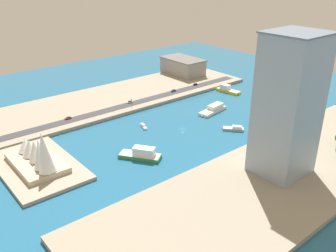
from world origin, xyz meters
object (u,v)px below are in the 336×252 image
object	(u,v)px
pickup_red	(68,118)
opera_landmark	(37,154)
suv_black	(195,84)
ferry_green_doubledeck	(141,154)
water_taxi_orange	(260,114)
traffic_light_waterfront	(132,102)
ferry_white_commuter	(213,109)
hatchback_blue	(173,91)
carpark_squat_concrete	(183,66)
sailboat_small_white	(143,126)
ferry_yellow_fast	(228,90)
van_white	(130,102)
yacht_sleek_gray	(234,129)
tower_tall_glass	(288,106)
tugboat_red	(297,108)

from	to	relation	value
pickup_red	opera_landmark	size ratio (longest dim) A/B	0.12
pickup_red	suv_black	bearing A→B (deg)	-89.98
ferry_green_doubledeck	water_taxi_orange	bearing A→B (deg)	-91.86
ferry_green_doubledeck	traffic_light_waterfront	world-z (taller)	traffic_light_waterfront
ferry_white_commuter	hatchback_blue	distance (m)	51.10
ferry_white_commuter	carpark_squat_concrete	size ratio (longest dim) A/B	0.64
sailboat_small_white	opera_landmark	bearing A→B (deg)	96.65
hatchback_blue	opera_landmark	distance (m)	149.75
sailboat_small_white	suv_black	distance (m)	99.43
ferry_green_doubledeck	suv_black	size ratio (longest dim) A/B	5.86
ferry_white_commuter	carpark_squat_concrete	distance (m)	100.96
suv_black	ferry_yellow_fast	bearing A→B (deg)	-152.61
ferry_white_commuter	van_white	world-z (taller)	ferry_white_commuter
ferry_green_doubledeck	sailboat_small_white	bearing A→B (deg)	-37.62
sailboat_small_white	carpark_squat_concrete	world-z (taller)	carpark_squat_concrete
sailboat_small_white	suv_black	world-z (taller)	sailboat_small_white
yacht_sleek_gray	tower_tall_glass	size ratio (longest dim) A/B	0.19
ferry_green_doubledeck	opera_landmark	distance (m)	58.21
tugboat_red	traffic_light_waterfront	bearing A→B (deg)	50.28
ferry_yellow_fast	tower_tall_glass	size ratio (longest dim) A/B	0.32
pickup_red	yacht_sleek_gray	bearing A→B (deg)	-136.26
sailboat_small_white	suv_black	bearing A→B (deg)	-64.91
ferry_white_commuter	water_taxi_orange	bearing A→B (deg)	-142.95
ferry_green_doubledeck	pickup_red	bearing A→B (deg)	7.09
tower_tall_glass	water_taxi_orange	bearing A→B (deg)	-45.82
ferry_green_doubledeck	opera_landmark	size ratio (longest dim) A/B	0.62
ferry_yellow_fast	pickup_red	size ratio (longest dim) A/B	4.98
sailboat_small_white	ferry_yellow_fast	world-z (taller)	sailboat_small_white
yacht_sleek_gray	van_white	distance (m)	90.00
water_taxi_orange	suv_black	xyz separation A→B (m)	(80.53, -9.07, 2.04)
sailboat_small_white	carpark_squat_concrete	bearing A→B (deg)	-53.63
ferry_white_commuter	van_white	bearing A→B (deg)	39.45
suv_black	ferry_green_doubledeck	bearing A→B (deg)	123.38
carpark_squat_concrete	ferry_white_commuter	bearing A→B (deg)	152.00
sailboat_small_white	carpark_squat_concrete	xyz separation A→B (m)	(78.70, -106.86, 9.51)
ferry_yellow_fast	tower_tall_glass	xyz separation A→B (m)	(-112.32, 83.60, 37.45)
van_white	opera_landmark	distance (m)	108.43
ferry_yellow_fast	suv_black	distance (m)	30.46
water_taxi_orange	ferry_white_commuter	xyz separation A→B (m)	(28.24, 21.32, 0.66)
water_taxi_orange	van_white	xyz separation A→B (m)	(80.30, 64.15, 2.01)
yacht_sleek_gray	hatchback_blue	distance (m)	85.98
tugboat_red	ferry_white_commuter	world-z (taller)	ferry_white_commuter
suv_black	opera_landmark	xyz separation A→B (m)	(-51.32, 168.67, 6.16)
sailboat_small_white	tugboat_red	size ratio (longest dim) A/B	0.91
van_white	opera_landmark	xyz separation A→B (m)	(-51.09, 95.44, 6.19)
pickup_red	van_white	bearing A→B (deg)	-90.21
water_taxi_orange	van_white	size ratio (longest dim) A/B	2.52
yacht_sleek_gray	carpark_squat_concrete	distance (m)	137.01
ferry_white_commuter	suv_black	bearing A→B (deg)	-30.16
van_white	pickup_red	bearing A→B (deg)	89.79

